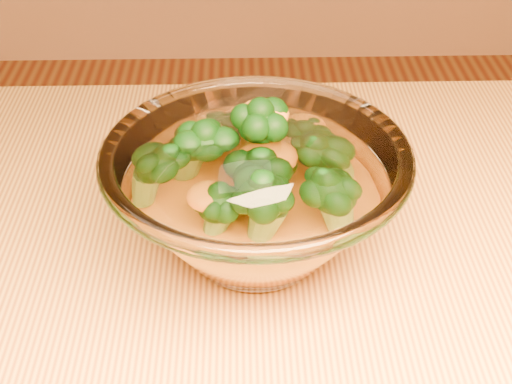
# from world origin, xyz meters

# --- Properties ---
(glass_bowl) EXTENTS (0.24, 0.24, 0.10)m
(glass_bowl) POSITION_xyz_m (0.02, 0.11, 0.80)
(glass_bowl) COLOR white
(glass_bowl) RESTS_ON table
(cheese_sauce) EXTENTS (0.14, 0.14, 0.04)m
(cheese_sauce) POSITION_xyz_m (0.02, 0.11, 0.78)
(cheese_sauce) COLOR #DC5B12
(cheese_sauce) RESTS_ON glass_bowl
(broccoli_heap) EXTENTS (0.17, 0.14, 0.09)m
(broccoli_heap) POSITION_xyz_m (0.02, 0.12, 0.82)
(broccoli_heap) COLOR black
(broccoli_heap) RESTS_ON cheese_sauce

